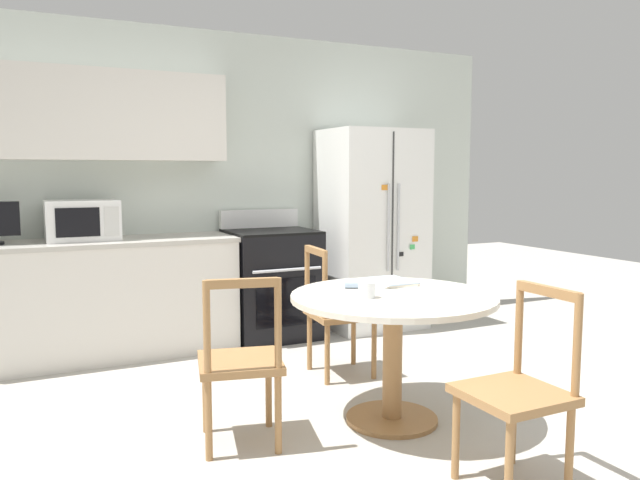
{
  "coord_description": "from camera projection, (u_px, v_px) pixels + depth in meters",
  "views": [
    {
      "loc": [
        -1.68,
        -2.65,
        1.41
      ],
      "look_at": [
        0.15,
        1.15,
        0.95
      ],
      "focal_mm": 35.0,
      "sensor_mm": 36.0,
      "label": 1
    }
  ],
  "objects": [
    {
      "name": "folded_napkin",
      "position": [
        358.0,
        284.0,
        3.65
      ],
      "size": [
        0.16,
        0.12,
        0.05
      ],
      "color": "#A3BCDB",
      "rests_on": "dining_table"
    },
    {
      "name": "dining_chair_left",
      "position": [
        240.0,
        363.0,
        3.2
      ],
      "size": [
        0.5,
        0.5,
        0.9
      ],
      "rotation": [
        0.0,
        0.0,
        6.05
      ],
      "color": "#9E7042",
      "rests_on": "ground_plane"
    },
    {
      "name": "back_wall",
      "position": [
        198.0,
        168.0,
        5.28
      ],
      "size": [
        5.2,
        0.44,
        2.6
      ],
      "color": "silver",
      "rests_on": "ground_plane"
    },
    {
      "name": "candle_glass",
      "position": [
        367.0,
        291.0,
        3.37
      ],
      "size": [
        0.09,
        0.09,
        0.09
      ],
      "color": "silver",
      "rests_on": "dining_table"
    },
    {
      "name": "oven_range",
      "position": [
        272.0,
        283.0,
        5.33
      ],
      "size": [
        0.72,
        0.68,
        1.08
      ],
      "color": "black",
      "rests_on": "ground_plane"
    },
    {
      "name": "dining_chair_far",
      "position": [
        337.0,
        313.0,
        4.32
      ],
      "size": [
        0.45,
        0.45,
        0.9
      ],
      "rotation": [
        0.0,
        0.0,
        4.63
      ],
      "color": "#9E7042",
      "rests_on": "ground_plane"
    },
    {
      "name": "refrigerator",
      "position": [
        372.0,
        229.0,
        5.67
      ],
      "size": [
        0.85,
        0.72,
        1.79
      ],
      "color": "white",
      "rests_on": "ground_plane"
    },
    {
      "name": "ground_plane",
      "position": [
        390.0,
        444.0,
        3.25
      ],
      "size": [
        14.0,
        14.0,
        0.0
      ],
      "primitive_type": "plane",
      "color": "#B2ADA3"
    },
    {
      "name": "microwave",
      "position": [
        82.0,
        220.0,
        4.68
      ],
      "size": [
        0.52,
        0.4,
        0.3
      ],
      "color": "white",
      "rests_on": "kitchen_counter"
    },
    {
      "name": "dining_chair_near",
      "position": [
        518.0,
        392.0,
        2.78
      ],
      "size": [
        0.42,
        0.42,
        0.9
      ],
      "rotation": [
        0.0,
        0.0,
        1.58
      ],
      "color": "#9E7042",
      "rests_on": "ground_plane"
    },
    {
      "name": "kitchen_counter",
      "position": [
        98.0,
        299.0,
        4.74
      ],
      "size": [
        2.07,
        0.64,
        0.9
      ],
      "color": "silver",
      "rests_on": "ground_plane"
    },
    {
      "name": "mail_stack",
      "position": [
        391.0,
        282.0,
        3.8
      ],
      "size": [
        0.26,
        0.33,
        0.02
      ],
      "color": "white",
      "rests_on": "dining_table"
    },
    {
      "name": "dining_table",
      "position": [
        393.0,
        321.0,
        3.49
      ],
      "size": [
        1.15,
        1.15,
        0.73
      ],
      "color": "beige",
      "rests_on": "ground_plane"
    }
  ]
}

